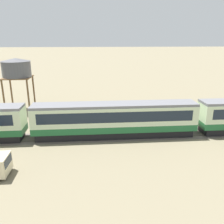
# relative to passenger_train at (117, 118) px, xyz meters

# --- Properties ---
(passenger_train) EXTENTS (104.02, 2.90, 4.27)m
(passenger_train) POSITION_rel_passenger_train_xyz_m (0.00, 0.00, 0.00)
(passenger_train) COLOR #1E6033
(passenger_train) RESTS_ON ground_plane
(railway_track) EXTENTS (158.62, 3.60, 0.04)m
(railway_track) POSITION_rel_passenger_train_xyz_m (-1.88, 0.00, -2.36)
(railway_track) COLOR #665B51
(railway_track) RESTS_ON ground_plane
(water_tower) EXTENTS (4.78, 4.78, 8.70)m
(water_tower) POSITION_rel_passenger_train_xyz_m (-15.26, 12.75, 4.65)
(water_tower) COLOR brown
(water_tower) RESTS_ON ground_plane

